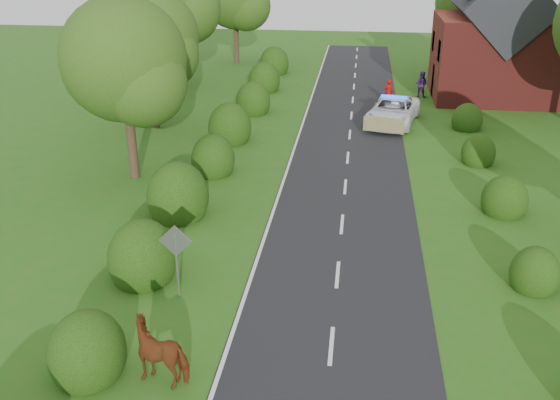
# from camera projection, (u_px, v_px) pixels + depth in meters

# --- Properties ---
(ground) EXTENTS (120.00, 120.00, 0.00)m
(ground) POSITION_uv_depth(u_px,v_px,m) (331.00, 346.00, 17.66)
(ground) COLOR #256417
(road) EXTENTS (6.00, 70.00, 0.02)m
(road) POSITION_uv_depth(u_px,v_px,m) (347.00, 164.00, 31.30)
(road) COLOR black
(road) RESTS_ON ground
(road_markings) EXTENTS (4.96, 70.00, 0.01)m
(road_markings) POSITION_uv_depth(u_px,v_px,m) (312.00, 178.00, 29.60)
(road_markings) COLOR white
(road_markings) RESTS_ON road
(hedgerow_left) EXTENTS (2.75, 50.41, 3.00)m
(hedgerow_left) POSITION_uv_depth(u_px,v_px,m) (204.00, 168.00, 28.77)
(hedgerow_left) COLOR #0B350C
(hedgerow_left) RESTS_ON ground
(hedgerow_right) EXTENTS (2.10, 45.78, 2.10)m
(hedgerow_right) POSITION_uv_depth(u_px,v_px,m) (499.00, 190.00, 26.86)
(hedgerow_right) COLOR #0B350C
(hedgerow_right) RESTS_ON ground
(tree_left_a) EXTENTS (5.74, 5.60, 8.38)m
(tree_left_a) POSITION_uv_depth(u_px,v_px,m) (128.00, 66.00, 27.47)
(tree_left_a) COLOR #332316
(tree_left_a) RESTS_ON ground
(tree_left_b) EXTENTS (5.74, 5.60, 8.07)m
(tree_left_b) POSITION_uv_depth(u_px,v_px,m) (153.00, 42.00, 35.04)
(tree_left_b) COLOR #332316
(tree_left_b) RESTS_ON ground
(tree_right_c) EXTENTS (6.15, 6.00, 8.58)m
(tree_right_c) POSITION_uv_depth(u_px,v_px,m) (477.00, 6.00, 48.87)
(tree_right_c) COLOR #332316
(tree_right_c) RESTS_ON ground
(road_sign) EXTENTS (1.06, 0.08, 2.53)m
(road_sign) POSITION_uv_depth(u_px,v_px,m) (176.00, 251.00, 19.41)
(road_sign) COLOR gray
(road_sign) RESTS_ON ground
(house) EXTENTS (8.00, 7.40, 9.17)m
(house) POSITION_uv_depth(u_px,v_px,m) (496.00, 43.00, 42.32)
(house) COLOR maroon
(house) RESTS_ON ground
(cow) EXTENTS (2.15, 1.38, 1.42)m
(cow) POSITION_uv_depth(u_px,v_px,m) (164.00, 354.00, 16.22)
(cow) COLOR #5E2213
(cow) RESTS_ON ground
(police_van) EXTENTS (3.76, 6.07, 1.71)m
(police_van) POSITION_uv_depth(u_px,v_px,m) (393.00, 111.00, 37.60)
(police_van) COLOR white
(police_van) RESTS_ON ground
(pedestrian_red) EXTENTS (0.65, 0.46, 1.67)m
(pedestrian_red) POSITION_uv_depth(u_px,v_px,m) (388.00, 92.00, 41.85)
(pedestrian_red) COLOR #B00806
(pedestrian_red) RESTS_ON ground
(pedestrian_purple) EXTENTS (1.07, 0.97, 1.80)m
(pedestrian_purple) POSITION_uv_depth(u_px,v_px,m) (421.00, 84.00, 43.61)
(pedestrian_purple) COLOR #34124E
(pedestrian_purple) RESTS_ON ground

